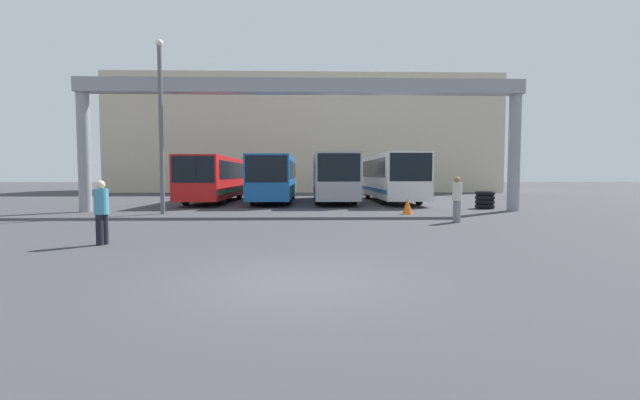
{
  "coord_description": "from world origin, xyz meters",
  "views": [
    {
      "loc": [
        0.29,
        -7.34,
        1.85
      ],
      "look_at": [
        0.95,
        16.11,
        0.46
      ],
      "focal_mm": 24.0,
      "sensor_mm": 36.0,
      "label": 1
    }
  ],
  "objects_px": {
    "pedestrian_near_center": "(457,198)",
    "traffic_cone": "(407,206)",
    "bus_slot_0": "(215,177)",
    "pedestrian_far_center": "(102,211)",
    "bus_slot_1": "(275,176)",
    "bus_slot_2": "(333,175)",
    "bus_slot_3": "(391,175)",
    "lamp_post": "(161,120)",
    "tire_stack": "(485,200)"
  },
  "relations": [
    {
      "from": "bus_slot_1",
      "to": "pedestrian_far_center",
      "type": "height_order",
      "value": "bus_slot_1"
    },
    {
      "from": "bus_slot_2",
      "to": "lamp_post",
      "type": "xyz_separation_m",
      "value": [
        -8.56,
        -8.69,
        2.61
      ]
    },
    {
      "from": "pedestrian_far_center",
      "to": "tire_stack",
      "type": "height_order",
      "value": "pedestrian_far_center"
    },
    {
      "from": "bus_slot_0",
      "to": "pedestrian_far_center",
      "type": "xyz_separation_m",
      "value": [
        0.82,
        -17.65,
        -0.81
      ]
    },
    {
      "from": "bus_slot_3",
      "to": "tire_stack",
      "type": "xyz_separation_m",
      "value": [
        3.98,
        -6.17,
        -1.34
      ]
    },
    {
      "from": "traffic_cone",
      "to": "bus_slot_0",
      "type": "bearing_deg",
      "value": 139.99
    },
    {
      "from": "tire_stack",
      "to": "bus_slot_1",
      "type": "bearing_deg",
      "value": 151.37
    },
    {
      "from": "bus_slot_2",
      "to": "lamp_post",
      "type": "distance_m",
      "value": 12.48
    },
    {
      "from": "bus_slot_2",
      "to": "bus_slot_1",
      "type": "bearing_deg",
      "value": 172.31
    },
    {
      "from": "bus_slot_3",
      "to": "bus_slot_1",
      "type": "bearing_deg",
      "value": 177.47
    },
    {
      "from": "bus_slot_0",
      "to": "traffic_cone",
      "type": "relative_size",
      "value": 15.18
    },
    {
      "from": "traffic_cone",
      "to": "pedestrian_far_center",
      "type": "bearing_deg",
      "value": -139.98
    },
    {
      "from": "bus_slot_1",
      "to": "traffic_cone",
      "type": "xyz_separation_m",
      "value": [
        6.94,
        -9.69,
        -1.37
      ]
    },
    {
      "from": "bus_slot_3",
      "to": "bus_slot_2",
      "type": "bearing_deg",
      "value": -177.34
    },
    {
      "from": "bus_slot_3",
      "to": "lamp_post",
      "type": "xyz_separation_m",
      "value": [
        -12.55,
        -8.87,
        2.6
      ]
    },
    {
      "from": "pedestrian_far_center",
      "to": "tire_stack",
      "type": "distance_m",
      "value": 19.08
    },
    {
      "from": "bus_slot_0",
      "to": "pedestrian_near_center",
      "type": "xyz_separation_m",
      "value": [
        12.05,
        -12.61,
        -0.77
      ]
    },
    {
      "from": "bus_slot_2",
      "to": "tire_stack",
      "type": "xyz_separation_m",
      "value": [
        7.96,
        -5.98,
        -1.32
      ]
    },
    {
      "from": "pedestrian_near_center",
      "to": "tire_stack",
      "type": "xyz_separation_m",
      "value": [
        3.87,
        6.61,
        -0.46
      ]
    },
    {
      "from": "traffic_cone",
      "to": "tire_stack",
      "type": "relative_size",
      "value": 0.71
    },
    {
      "from": "pedestrian_far_center",
      "to": "lamp_post",
      "type": "relative_size",
      "value": 0.21
    },
    {
      "from": "bus_slot_0",
      "to": "bus_slot_1",
      "type": "distance_m",
      "value": 4.02
    },
    {
      "from": "tire_stack",
      "to": "traffic_cone",
      "type": "bearing_deg",
      "value": -147.6
    },
    {
      "from": "pedestrian_near_center",
      "to": "traffic_cone",
      "type": "height_order",
      "value": "pedestrian_near_center"
    },
    {
      "from": "bus_slot_2",
      "to": "traffic_cone",
      "type": "height_order",
      "value": "bus_slot_2"
    },
    {
      "from": "bus_slot_2",
      "to": "pedestrian_near_center",
      "type": "xyz_separation_m",
      "value": [
        4.09,
        -12.59,
        -0.86
      ]
    },
    {
      "from": "bus_slot_1",
      "to": "pedestrian_near_center",
      "type": "height_order",
      "value": "bus_slot_1"
    },
    {
      "from": "lamp_post",
      "to": "pedestrian_far_center",
      "type": "bearing_deg",
      "value": -80.95
    },
    {
      "from": "traffic_cone",
      "to": "bus_slot_1",
      "type": "bearing_deg",
      "value": 125.62
    },
    {
      "from": "pedestrian_far_center",
      "to": "lamp_post",
      "type": "bearing_deg",
      "value": -148.27
    },
    {
      "from": "tire_stack",
      "to": "lamp_post",
      "type": "bearing_deg",
      "value": -170.69
    },
    {
      "from": "pedestrian_far_center",
      "to": "pedestrian_near_center",
      "type": "relative_size",
      "value": 0.96
    },
    {
      "from": "pedestrian_near_center",
      "to": "bus_slot_3",
      "type": "bearing_deg",
      "value": -18.67
    },
    {
      "from": "bus_slot_0",
      "to": "bus_slot_3",
      "type": "height_order",
      "value": "bus_slot_3"
    },
    {
      "from": "bus_slot_0",
      "to": "pedestrian_near_center",
      "type": "bearing_deg",
      "value": -46.3
    },
    {
      "from": "bus_slot_2",
      "to": "tire_stack",
      "type": "relative_size",
      "value": 10.68
    },
    {
      "from": "pedestrian_far_center",
      "to": "bus_slot_1",
      "type": "bearing_deg",
      "value": -167.18
    },
    {
      "from": "bus_slot_1",
      "to": "bus_slot_2",
      "type": "bearing_deg",
      "value": -7.69
    },
    {
      "from": "pedestrian_far_center",
      "to": "tire_stack",
      "type": "relative_size",
      "value": 1.63
    },
    {
      "from": "tire_stack",
      "to": "bus_slot_2",
      "type": "bearing_deg",
      "value": 143.08
    },
    {
      "from": "bus_slot_2",
      "to": "lamp_post",
      "type": "relative_size",
      "value": 1.37
    },
    {
      "from": "tire_stack",
      "to": "pedestrian_far_center",
      "type": "bearing_deg",
      "value": -142.34
    },
    {
      "from": "traffic_cone",
      "to": "lamp_post",
      "type": "height_order",
      "value": "lamp_post"
    },
    {
      "from": "bus_slot_2",
      "to": "pedestrian_near_center",
      "type": "relative_size",
      "value": 6.25
    },
    {
      "from": "bus_slot_2",
      "to": "tire_stack",
      "type": "distance_m",
      "value": 10.04
    },
    {
      "from": "bus_slot_2",
      "to": "pedestrian_far_center",
      "type": "distance_m",
      "value": 19.05
    },
    {
      "from": "pedestrian_near_center",
      "to": "traffic_cone",
      "type": "xyz_separation_m",
      "value": [
        -1.13,
        3.44,
        -0.58
      ]
    },
    {
      "from": "pedestrian_far_center",
      "to": "traffic_cone",
      "type": "bearing_deg",
      "value": 152.71
    },
    {
      "from": "bus_slot_2",
      "to": "pedestrian_near_center",
      "type": "height_order",
      "value": "bus_slot_2"
    },
    {
      "from": "bus_slot_1",
      "to": "tire_stack",
      "type": "relative_size",
      "value": 11.72
    }
  ]
}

